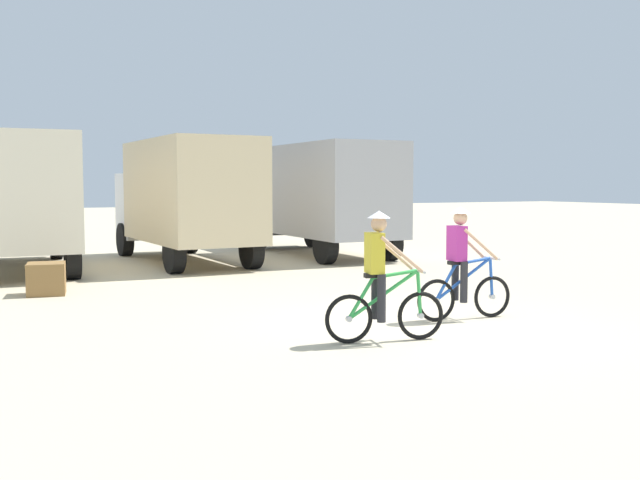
# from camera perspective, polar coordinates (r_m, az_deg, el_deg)

# --- Properties ---
(ground_plane) EXTENTS (120.00, 120.00, 0.00)m
(ground_plane) POSITION_cam_1_polar(r_m,az_deg,el_deg) (11.43, 7.77, -6.68)
(ground_plane) COLOR beige
(box_truck_cream_rv) EXTENTS (2.69, 6.86, 3.35)m
(box_truck_cream_rv) POSITION_cam_1_polar(r_m,az_deg,el_deg) (19.84, -22.33, 3.16)
(box_truck_cream_rv) COLOR beige
(box_truck_cream_rv) RESTS_ON ground
(box_truck_tan_camper) EXTENTS (2.56, 6.81, 3.35)m
(box_truck_tan_camper) POSITION_cam_1_polar(r_m,az_deg,el_deg) (20.59, -10.47, 3.45)
(box_truck_tan_camper) COLOR #CCB78E
(box_truck_tan_camper) RESTS_ON ground
(box_truck_grey_hauler) EXTENTS (2.45, 6.77, 3.35)m
(box_truck_grey_hauler) POSITION_cam_1_polar(r_m,az_deg,el_deg) (22.33, 0.17, 3.59)
(box_truck_grey_hauler) COLOR #9E9EA3
(box_truck_grey_hauler) RESTS_ON ground
(cyclist_orange_shirt) EXTENTS (1.70, 0.58, 1.82)m
(cyclist_orange_shirt) POSITION_cam_1_polar(r_m,az_deg,el_deg) (10.15, 4.80, -3.22)
(cyclist_orange_shirt) COLOR black
(cyclist_orange_shirt) RESTS_ON ground
(cyclist_cowboy_hat) EXTENTS (1.73, 0.52, 1.82)m
(cyclist_cowboy_hat) POSITION_cam_1_polar(r_m,az_deg,el_deg) (11.98, 10.98, -2.12)
(cyclist_cowboy_hat) COLOR black
(cyclist_cowboy_hat) RESTS_ON ground
(supply_crate) EXTENTS (0.82, 0.84, 0.63)m
(supply_crate) POSITION_cam_1_polar(r_m,az_deg,el_deg) (15.45, -20.52, -2.84)
(supply_crate) COLOR olive
(supply_crate) RESTS_ON ground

